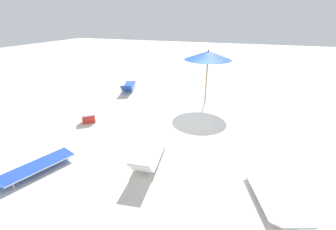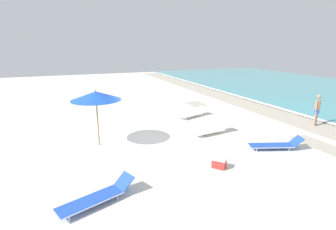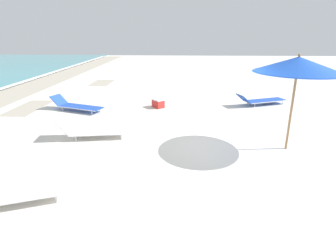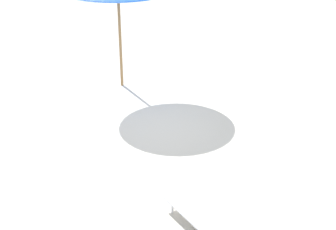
{
  "view_description": "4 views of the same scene",
  "coord_description": "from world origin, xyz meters",
  "views": [
    {
      "loc": [
        -1.85,
        8.25,
        3.92
      ],
      "look_at": [
        0.51,
        1.49,
        0.76
      ],
      "focal_mm": 24.0,
      "sensor_mm": 36.0,
      "label": 1
    },
    {
      "loc": [
        11.4,
        -3.51,
        4.45
      ],
      "look_at": [
        -0.44,
        1.26,
        0.98
      ],
      "focal_mm": 28.0,
      "sensor_mm": 36.0,
      "label": 2
    },
    {
      "loc": [
        -6.82,
        0.73,
        3.04
      ],
      "look_at": [
        0.51,
        1.02,
        0.72
      ],
      "focal_mm": 28.0,
      "sensor_mm": 36.0,
      "label": 3
    },
    {
      "loc": [
        3.06,
        7.18,
        3.97
      ],
      "look_at": [
        0.24,
        1.05,
        0.74
      ],
      "focal_mm": 50.0,
      "sensor_mm": 36.0,
      "label": 4
    }
  ],
  "objects": [
    {
      "name": "ground_plane",
      "position": [
        0.0,
        0.01,
        -0.08
      ],
      "size": [
        60.0,
        60.0,
        0.16
      ],
      "color": "silver"
    },
    {
      "name": "beach_umbrella",
      "position": [
        -0.13,
        -2.24,
        2.27
      ],
      "size": [
        2.17,
        2.17,
        2.54
      ],
      "color": "#9E7547",
      "rests_on": "ground_plane"
    },
    {
      "name": "sun_lounger_under_umbrella",
      "position": [
        0.45,
        3.31,
        0.22
      ],
      "size": [
        0.88,
        2.1,
        0.61
      ],
      "rotation": [
        0.0,
        0.0,
        0.14
      ],
      "color": "white",
      "rests_on": "ground_plane"
    },
    {
      "name": "sun_lounger_beside_umbrella",
      "position": [
        -2.79,
        3.89,
        0.21
      ],
      "size": [
        1.26,
        2.18,
        0.53
      ],
      "rotation": [
        0.0,
        0.0,
        0.34
      ],
      "color": "white",
      "rests_on": "ground_plane"
    },
    {
      "name": "sun_lounger_near_water_left",
      "position": [
        3.26,
        4.86,
        0.21
      ],
      "size": [
        1.32,
        2.32,
        0.56
      ],
      "rotation": [
        0.0,
        0.0,
        -0.34
      ],
      "color": "blue",
      "rests_on": "ground_plane"
    },
    {
      "name": "sun_lounger_near_water_right",
      "position": [
        4.47,
        -2.9,
        0.21
      ],
      "size": [
        1.37,
        2.36,
        0.54
      ],
      "rotation": [
        0.0,
        0.0,
        0.36
      ],
      "color": "blue",
      "rests_on": "ground_plane"
    },
    {
      "name": "cooler_box",
      "position": [
        3.86,
        1.57,
        0.19
      ],
      "size": [
        0.61,
        0.59,
        0.37
      ],
      "rotation": [
        0.0,
        0.0,
        0.71
      ],
      "color": "red",
      "rests_on": "ground_plane"
    }
  ]
}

